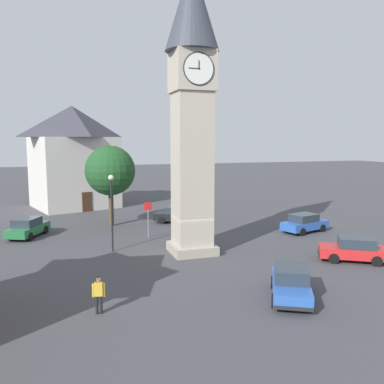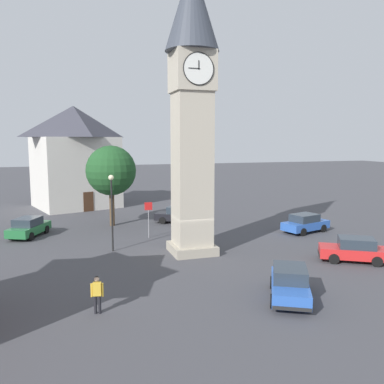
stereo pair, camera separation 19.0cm
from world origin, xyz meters
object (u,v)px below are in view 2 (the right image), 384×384
clock_tower (192,86)px  building_terrace_right (75,156)px  car_silver_kerb (178,215)px  tree (111,171)px  lamp_post (112,201)px  car_red_corner (305,223)px  car_blue_kerb (29,227)px  car_white_side (290,283)px  road_sign (148,214)px  car_black_far (354,250)px  pedestrian (97,291)px

clock_tower → building_terrace_right: bearing=-73.0°
car_silver_kerb → tree: tree is taller
tree → lamp_post: size_ratio=1.36×
car_red_corner → building_terrace_right: bearing=-47.7°
lamp_post → car_silver_kerb: bearing=-131.6°
car_blue_kerb → car_white_side: size_ratio=1.01×
car_blue_kerb → road_sign: bearing=159.6°
clock_tower → car_red_corner: 15.17m
building_terrace_right → lamp_post: 20.43m
lamp_post → tree: bearing=-96.4°
lamp_post → road_sign: bearing=-136.3°
car_silver_kerb → car_white_side: size_ratio=0.99×
car_blue_kerb → tree: bearing=-162.5°
car_white_side → car_blue_kerb: bearing=-53.3°
car_white_side → road_sign: bearing=-74.2°
car_black_far → road_sign: bearing=-42.3°
clock_tower → car_silver_kerb: size_ratio=4.31×
clock_tower → car_blue_kerb: (10.87, -8.30, -10.26)m
clock_tower → car_red_corner: size_ratio=4.26×
pedestrian → road_sign: bearing=-111.0°
road_sign → car_red_corner: bearing=170.9°
car_red_corner → car_black_far: size_ratio=1.01×
car_blue_kerb → car_red_corner: same height
car_black_far → road_sign: 14.90m
car_black_far → pedestrian: (15.91, 2.87, 0.25)m
road_sign → car_blue_kerb: bearing=-20.4°
car_blue_kerb → car_silver_kerb: (-12.69, -1.45, 0.00)m
car_silver_kerb → car_black_far: same height
pedestrian → car_blue_kerb: bearing=-76.2°
car_blue_kerb → building_terrace_right: bearing=-106.3°
car_silver_kerb → car_white_side: 18.75m
tree → building_terrace_right: (2.69, -11.80, 0.91)m
car_black_far → road_sign: size_ratio=1.57×
pedestrian → lamp_post: size_ratio=0.32×
car_silver_kerb → lamp_post: bearing=48.4°
clock_tower → tree: (4.11, -10.44, -6.12)m
car_black_far → road_sign: (10.98, -10.01, 1.14)m
car_white_side → road_sign: 14.58m
car_white_side → car_black_far: 8.06m
clock_tower → building_terrace_right: size_ratio=1.66×
building_terrace_right → road_sign: bearing=105.7°
car_red_corner → pedestrian: (17.65, 10.84, 0.25)m
car_white_side → pedestrian: size_ratio=2.62×
car_black_far → tree: 20.71m
clock_tower → building_terrace_right: clock_tower is taller
clock_tower → lamp_post: (5.06, -2.01, -7.53)m
car_white_side → car_black_far: same height
car_blue_kerb → car_white_side: bearing=126.7°
pedestrian → road_sign: road_sign is taller
clock_tower → car_silver_kerb: (-1.82, -9.75, -10.26)m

